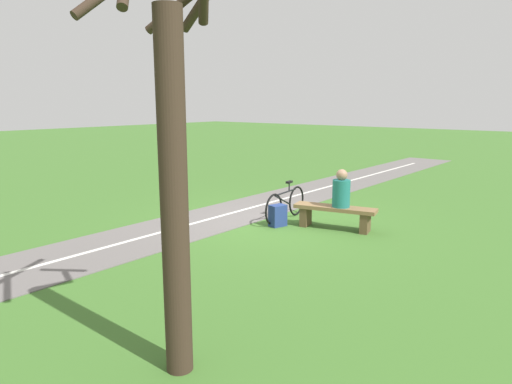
# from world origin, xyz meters

# --- Properties ---
(ground_plane) EXTENTS (80.00, 80.00, 0.00)m
(ground_plane) POSITION_xyz_m (0.00, 0.00, 0.00)
(ground_plane) COLOR #3D6B28
(paved_path) EXTENTS (2.30, 36.02, 0.02)m
(paved_path) POSITION_xyz_m (1.27, 4.00, 0.01)
(paved_path) COLOR #66605E
(paved_path) RESTS_ON ground_plane
(path_centre_line) EXTENTS (0.41, 32.00, 0.00)m
(path_centre_line) POSITION_xyz_m (1.27, 4.00, 0.02)
(path_centre_line) COLOR silver
(path_centre_line) RESTS_ON paved_path
(bench) EXTENTS (1.78, 0.79, 0.49)m
(bench) POSITION_xyz_m (-1.37, -0.41, 0.34)
(bench) COLOR brown
(bench) RESTS_ON ground_plane
(person_seated) EXTENTS (0.44, 0.44, 0.80)m
(person_seated) POSITION_xyz_m (-1.49, -0.43, 0.83)
(person_seated) COLOR #1E6B66
(person_seated) RESTS_ON bench
(bicycle) EXTENTS (0.23, 1.76, 0.88)m
(bicycle) POSITION_xyz_m (-0.12, -0.37, 0.37)
(bicycle) COLOR black
(bicycle) RESTS_ON ground_plane
(backpack) EXTENTS (0.35, 0.40, 0.47)m
(backpack) POSITION_xyz_m (-0.29, 0.17, 0.23)
(backpack) COLOR navy
(backpack) RESTS_ON ground_plane
(tree_far_left) EXTENTS (1.47, 1.40, 4.32)m
(tree_far_left) POSITION_xyz_m (-2.71, 5.13, 2.10)
(tree_far_left) COLOR #38281E
(tree_far_left) RESTS_ON ground_plane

